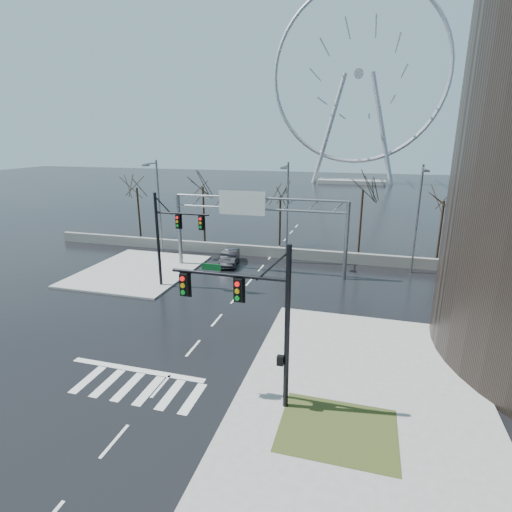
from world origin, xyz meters
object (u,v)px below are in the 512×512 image
(car, at_px, (230,257))
(signal_mast_far, at_px, (170,232))
(sign_gantry, at_px, (254,218))
(signal_mast_near, at_px, (257,310))
(ferris_wheel, at_px, (358,81))

(car, bearing_deg, signal_mast_far, -120.21)
(car, bearing_deg, sign_gantry, -36.28)
(signal_mast_far, distance_m, car, 8.81)
(signal_mast_near, height_order, ferris_wheel, ferris_wheel)
(sign_gantry, bearing_deg, signal_mast_far, -132.47)
(signal_mast_far, bearing_deg, signal_mast_near, -49.74)
(sign_gantry, distance_m, ferris_wheel, 82.91)
(sign_gantry, bearing_deg, signal_mast_near, -73.81)
(sign_gantry, xyz_separation_m, ferris_wheel, (5.38, 80.04, 20.95))
(signal_mast_near, bearing_deg, car, 112.59)
(sign_gantry, xyz_separation_m, car, (-2.96, 1.38, -4.45))
(signal_mast_near, relative_size, signal_mast_far, 1.00)
(signal_mast_near, distance_m, sign_gantry, 19.79)
(ferris_wheel, relative_size, car, 11.43)
(signal_mast_near, bearing_deg, ferris_wheel, 90.08)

